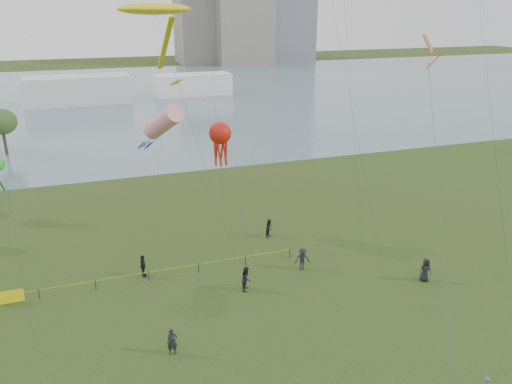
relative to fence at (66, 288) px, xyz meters
name	(u,v)px	position (x,y,z in m)	size (l,w,h in m)	color
ground_plane	(311,377)	(13.66, -14.06, -0.55)	(400.00, 400.00, 0.00)	#203310
lake	(133,97)	(13.66, 85.94, -0.53)	(400.00, 120.00, 0.08)	slate
building_mid	(240,9)	(59.66, 147.94, 18.45)	(20.00, 20.00, 38.00)	gray
building_low	(199,24)	(45.66, 153.94, 13.45)	(16.00, 18.00, 28.00)	slate
pavilion_left	(78,90)	(1.66, 80.94, 2.45)	(22.00, 8.00, 6.00)	silver
pavilion_right	(192,85)	(27.66, 83.94, 1.95)	(18.00, 7.00, 5.00)	white
fence	(66,288)	(0.00, 0.00, 0.00)	(24.07, 0.07, 1.05)	black
spectator_a	(247,278)	(13.01, -3.74, 0.41)	(0.94, 0.73, 1.93)	black
spectator_b	(302,259)	(18.30, -2.23, 0.39)	(1.22, 0.70, 1.89)	black
spectator_c	(143,266)	(5.82, 0.80, 0.38)	(1.10, 0.46, 1.88)	black
spectator_d	(425,270)	(26.67, -7.02, 0.40)	(0.94, 0.61, 1.92)	black
spectator_f	(172,342)	(6.36, -9.40, 0.34)	(0.65, 0.43, 1.79)	black
spectator_g	(269,228)	(17.89, 4.42, 0.31)	(0.85, 0.66, 1.74)	black
kite_stingray	(155,10)	(8.85, 6.10, 19.49)	(7.11, 10.40, 20.55)	#3F3F42
kite_windsock	(163,122)	(9.25, 8.60, 10.07)	(4.66, 8.01, 12.49)	#3F3F42
kite_octopus	(220,134)	(13.81, 6.07, 9.23)	(2.05, 7.17, 10.88)	#3F3F42
kite_delta	(430,64)	(24.71, -7.14, 16.21)	(6.00, 13.64, 18.56)	#3F3F42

